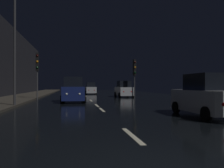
# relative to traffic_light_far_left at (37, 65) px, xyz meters

# --- Properties ---
(ground) EXTENTS (27.95, 84.00, 0.02)m
(ground) POSITION_rel_traffic_light_far_left_xyz_m (5.47, 3.39, -3.60)
(ground) COLOR black
(sidewalk_left) EXTENTS (4.40, 84.00, 0.15)m
(sidewalk_left) POSITION_rel_traffic_light_far_left_xyz_m (-2.30, 3.39, -3.51)
(sidewalk_left) COLOR #38332B
(sidewalk_left) RESTS_ON ground
(lane_centerline) EXTENTS (0.16, 37.42, 0.01)m
(lane_centerline) POSITION_rel_traffic_light_far_left_xyz_m (5.47, -2.72, -3.58)
(lane_centerline) COLOR beige
(lane_centerline) RESTS_ON ground
(traffic_light_far_left) EXTENTS (0.37, 0.48, 4.93)m
(traffic_light_far_left) POSITION_rel_traffic_light_far_left_xyz_m (0.00, 0.00, 0.00)
(traffic_light_far_left) COLOR #38383A
(traffic_light_far_left) RESTS_ON ground
(traffic_light_far_right) EXTENTS (0.33, 0.47, 4.56)m
(traffic_light_far_right) POSITION_rel_traffic_light_far_left_xyz_m (10.95, 1.11, -0.30)
(traffic_light_far_right) COLOR #38383A
(traffic_light_far_right) RESTS_ON ground
(streetlamp_overhead) EXTENTS (1.70, 0.44, 8.14)m
(streetlamp_overhead) POSITION_rel_traffic_light_far_left_xyz_m (0.22, -8.42, 1.71)
(streetlamp_overhead) COLOR #2D2D30
(streetlamp_overhead) RESTS_ON ground
(car_approaching_headlights) EXTENTS (2.05, 4.45, 2.24)m
(car_approaching_headlights) POSITION_rel_traffic_light_far_left_xyz_m (3.74, -4.26, -2.56)
(car_approaching_headlights) COLOR #141E51
(car_approaching_headlights) RESTS_ON ground
(car_parked_right_far) EXTENTS (1.88, 4.07, 2.05)m
(car_parked_right_far) POSITION_rel_traffic_light_far_left_xyz_m (10.15, 3.31, -2.65)
(car_parked_right_far) COLOR #A5A8AD
(car_parked_right_far) RESTS_ON ground
(car_distant_taillights) EXTENTS (1.80, 3.91, 1.97)m
(car_distant_taillights) POSITION_rel_traffic_light_far_left_xyz_m (6.67, 13.14, -2.69)
(car_distant_taillights) COLOR #A5A8AD
(car_distant_taillights) RESTS_ON ground
(car_parked_right_near) EXTENTS (1.90, 4.12, 2.07)m
(car_parked_right_near) POSITION_rel_traffic_light_far_left_xyz_m (10.15, -14.58, -2.64)
(car_parked_right_near) COLOR silver
(car_parked_right_near) RESTS_ON ground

